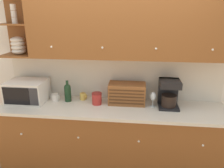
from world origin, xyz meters
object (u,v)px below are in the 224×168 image
mug (55,97)px  mug_blue_second (83,96)px  bread_box (127,93)px  coffee_maker (169,93)px  wine_bottle (68,92)px  microwave (28,91)px  storage_canister (97,99)px  wine_glass (153,97)px

mug → mug_blue_second: size_ratio=1.10×
mug_blue_second → bread_box: 0.62m
mug_blue_second → coffee_maker: 1.15m
wine_bottle → mug_blue_second: bearing=21.0°
mug → microwave: bearing=-172.7°
storage_canister → bread_box: size_ratio=0.33×
microwave → storage_canister: size_ratio=3.20×
coffee_maker → storage_canister: bearing=-178.3°
bread_box → coffee_maker: bearing=-5.2°
mug → storage_canister: bearing=-4.2°
mug_blue_second → storage_canister: 0.26m
storage_canister → wine_glass: (0.73, 0.00, 0.05)m
bread_box → mug_blue_second: bearing=174.8°
mug → mug_blue_second: 0.38m
wine_bottle → mug_blue_second: wine_bottle is taller
storage_canister → microwave: bearing=-179.8°
storage_canister → coffee_maker: coffee_maker is taller
mug → wine_bottle: bearing=4.9°
storage_canister → bread_box: 0.40m
wine_bottle → storage_canister: wine_bottle is taller
microwave → wine_glass: size_ratio=2.55×
mug_blue_second → microwave: bearing=-169.5°
wine_glass → coffee_maker: (0.19, 0.02, 0.05)m
mug → mug_blue_second: (0.37, 0.09, -0.00)m
storage_canister → coffee_maker: bearing=1.7°
microwave → mug: (0.36, 0.05, -0.09)m
storage_canister → wine_glass: 0.73m
bread_box → wine_bottle: bearing=-178.8°
mug → storage_canister: size_ratio=0.68×
microwave → coffee_maker: coffee_maker is taller
wine_bottle → storage_canister: size_ratio=1.87×
microwave → bread_box: 1.34m
wine_bottle → coffee_maker: bearing=-1.3°
mug → wine_bottle: (0.18, 0.02, 0.08)m
coffee_maker → microwave: bearing=-179.1°
mug_blue_second → storage_canister: bearing=-31.1°
wine_bottle → bread_box: (0.80, 0.02, 0.00)m
microwave → wine_bottle: wine_bottle is taller
mug_blue_second → coffee_maker: bearing=-5.2°
bread_box → wine_glass: size_ratio=2.45×
wine_bottle → mug_blue_second: size_ratio=3.04×
storage_canister → mug_blue_second: bearing=148.9°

